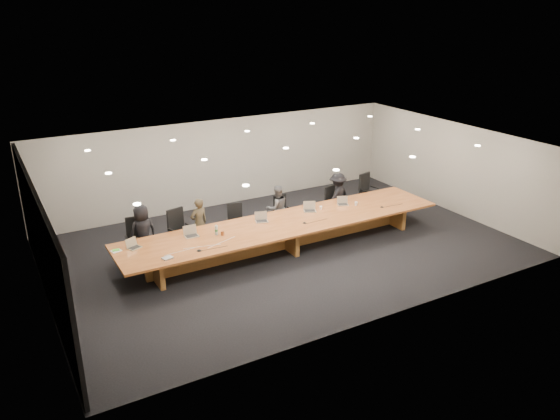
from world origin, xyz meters
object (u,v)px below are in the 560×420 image
object	(u,v)px
conference_table	(286,230)
paper_cup_near	(321,208)
water_bottle	(216,230)
amber_mug	(222,233)
paper_cup_far	(356,204)
laptop_a	(134,243)
laptop_d	(310,207)
laptop_c	(262,217)
laptop_e	(343,201)
chair_right	(334,203)
laptop_b	(191,232)
person_c	(277,208)
chair_left	(181,230)
person_b	(199,223)
chair_mid_right	(283,212)
mic_center	(305,223)
mic_left	(199,250)
person_d	(337,196)
av_box	(167,258)
mic_right	(382,207)
person_a	(143,232)
chair_mid_left	(236,221)
chair_far_left	(138,239)
chair_far_right	(370,191)

from	to	relation	value
conference_table	paper_cup_near	bearing A→B (deg)	14.85
water_bottle	amber_mug	distance (m)	0.17
conference_table	paper_cup_far	xyz separation A→B (m)	(2.41, 0.13, 0.28)
laptop_a	laptop_d	distance (m)	4.93
conference_table	laptop_c	distance (m)	0.73
laptop_e	water_bottle	world-z (taller)	same
chair_right	laptop_b	bearing A→B (deg)	175.95
person_c	laptop_d	xyz separation A→B (m)	(0.59, -0.82, 0.20)
chair_left	laptop_e	xyz separation A→B (m)	(4.57, -0.92, 0.30)
laptop_e	paper_cup_far	world-z (taller)	laptop_e
laptop_c	water_bottle	distance (m)	1.40
paper_cup_far	paper_cup_near	bearing A→B (deg)	167.60
water_bottle	paper_cup_near	world-z (taller)	water_bottle
paper_cup_far	person_b	bearing A→B (deg)	165.83
chair_mid_right	conference_table	bearing A→B (deg)	-121.98
paper_cup_near	mic_center	distance (m)	1.15
person_b	mic_left	size ratio (longest dim) A/B	10.94
person_d	av_box	world-z (taller)	person_d
chair_mid_right	laptop_b	xyz separation A→B (m)	(-3.16, -0.92, 0.39)
mic_right	av_box	bearing A→B (deg)	-178.10
chair_left	mic_center	world-z (taller)	chair_left
laptop_d	laptop_b	bearing A→B (deg)	-155.15
person_a	laptop_b	bearing A→B (deg)	127.29
amber_mug	conference_table	bearing A→B (deg)	-1.09
conference_table	chair_right	xyz separation A→B (m)	(2.39, 1.16, -0.01)
mic_center	mic_right	distance (m)	2.55
chair_mid_left	mic_right	bearing A→B (deg)	-4.80
conference_table	chair_left	world-z (taller)	chair_left
person_d	laptop_e	bearing A→B (deg)	44.31
laptop_a	paper_cup_far	distance (m)	6.34
paper_cup_far	mic_left	xyz separation A→B (m)	(-5.06, -0.67, -0.03)
paper_cup_far	av_box	xyz separation A→B (m)	(-5.85, -0.70, -0.03)
conference_table	person_d	world-z (taller)	person_d
mic_left	person_c	bearing A→B (deg)	29.55
laptop_b	mic_left	xyz separation A→B (m)	(-0.15, -0.88, -0.12)
amber_mug	mic_left	xyz separation A→B (m)	(-0.85, -0.57, -0.04)
chair_far_left	paper_cup_far	world-z (taller)	chair_far_left
person_c	chair_mid_right	bearing A→B (deg)	-161.33
chair_far_right	person_d	xyz separation A→B (m)	(-1.37, -0.18, 0.13)
person_a	mic_left	size ratio (longest dim) A/B	11.63
person_a	laptop_a	world-z (taller)	person_a
chair_right	person_d	size ratio (longest dim) A/B	0.71
conference_table	chair_far_left	distance (m)	3.84
chair_right	mic_right	size ratio (longest dim) A/B	9.85
chair_far_right	laptop_d	xyz separation A→B (m)	(-2.85, -0.94, 0.31)
conference_table	person_a	bearing A→B (deg)	160.47
amber_mug	chair_mid_left	bearing A→B (deg)	52.94
paper_cup_far	chair_mid_left	bearing A→B (deg)	160.52
chair_mid_left	mic_left	bearing A→B (deg)	-115.99
chair_mid_left	person_d	size ratio (longest dim) A/B	0.70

